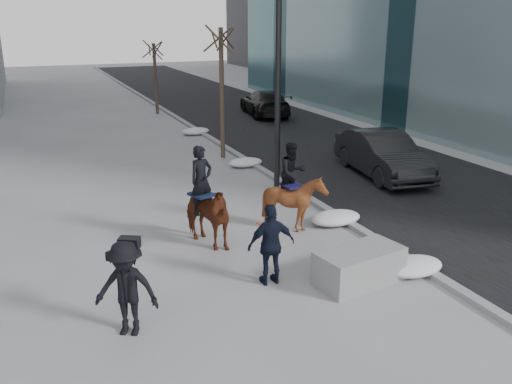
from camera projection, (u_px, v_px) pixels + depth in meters
name	position (u px, v px, depth m)	size (l,w,h in m)	color
ground	(277.00, 271.00, 12.01)	(120.00, 120.00, 0.00)	gray
road	(325.00, 148.00, 23.38)	(8.00, 90.00, 0.01)	black
curb	(239.00, 156.00, 21.87)	(0.25, 90.00, 0.12)	gray
planter	(359.00, 266.00, 11.41)	(1.88, 0.94, 0.75)	gray
car_near	(382.00, 154.00, 19.08)	(1.67, 4.79, 1.58)	black
car_far	(265.00, 103.00, 31.08)	(2.03, 4.98, 1.45)	black
tree_near	(222.00, 87.00, 21.01)	(1.20, 1.20, 5.60)	#382821
tree_far	(155.00, 75.00, 31.20)	(1.20, 1.20, 4.45)	#3B2A23
mounted_left	(204.00, 210.00, 13.14)	(1.46, 2.10, 2.48)	#4E1C0F
mounted_right	(294.00, 196.00, 14.10)	(1.37, 1.51, 2.34)	#512610
feeder	(271.00, 245.00, 11.24)	(1.05, 0.88, 1.75)	black
camera_crew	(126.00, 288.00, 9.40)	(1.31, 1.12, 1.75)	black
lamppost	(280.00, 31.00, 16.23)	(0.25, 1.48, 9.09)	black
snow_piles	(281.00, 184.00, 17.76)	(1.43, 17.10, 0.36)	silver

